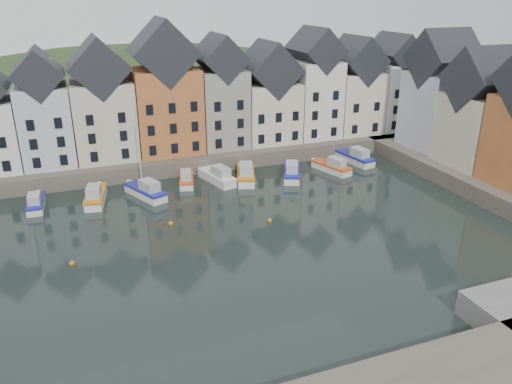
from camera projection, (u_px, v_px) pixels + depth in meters
ground at (231, 253)px, 46.72m from camera, size 260.00×260.00×0.00m
far_quay at (166, 153)px, 72.34m from camera, size 90.00×16.00×2.00m
right_quay at (509, 182)px, 61.16m from camera, size 14.00×54.00×2.00m
hillside at (147, 206)px, 101.97m from camera, size 153.60×70.40×64.00m
far_terrace at (188, 100)px, 68.72m from camera, size 72.37×8.16×17.78m
right_terrace at (483, 111)px, 62.26m from camera, size 8.30×24.25×16.36m
mooring_buoys at (176, 234)px, 49.96m from camera, size 20.50×5.50×0.50m
boat_b at (36, 203)px, 56.13m from camera, size 1.95×5.59×2.12m
boat_c at (95, 196)px, 57.68m from camera, size 3.13×6.73×2.49m
boat_d at (146, 191)px, 59.06m from camera, size 4.45×6.80×12.49m
boat_e at (186, 179)px, 63.25m from camera, size 2.99×5.87×2.16m
boat_f at (218, 177)px, 63.72m from camera, size 3.69×6.90×2.53m
boat_g at (246, 174)px, 64.46m from camera, size 4.26×7.36×2.70m
boat_h at (292, 172)px, 65.32m from camera, size 4.61×6.86×2.54m
boat_i at (332, 167)px, 67.47m from camera, size 3.59×6.36×2.33m
boat_j at (355, 158)px, 71.01m from camera, size 3.12×6.93×2.57m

